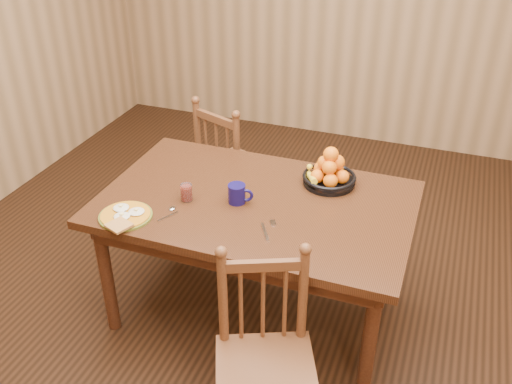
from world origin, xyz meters
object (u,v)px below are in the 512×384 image
(dining_table, at_px, (256,214))
(chair_far, at_px, (233,167))
(chair_near, at_px, (265,360))
(coffee_mug, at_px, (238,194))
(breakfast_plate, at_px, (125,216))
(fruit_bowl, at_px, (329,173))

(dining_table, distance_m, chair_far, 0.93)
(chair_near, relative_size, coffee_mug, 6.88)
(chair_near, xyz_separation_m, breakfast_plate, (-0.86, 0.36, 0.32))
(chair_far, xyz_separation_m, fruit_bowl, (0.76, -0.48, 0.36))
(dining_table, height_order, breakfast_plate, breakfast_plate)
(dining_table, distance_m, coffee_mug, 0.17)
(coffee_mug, height_order, fruit_bowl, fruit_bowl)
(chair_far, xyz_separation_m, chair_near, (0.77, -1.51, -0.01))
(chair_near, height_order, coffee_mug, chair_near)
(fruit_bowl, bearing_deg, chair_near, -89.95)
(dining_table, relative_size, fruit_bowl, 5.52)
(coffee_mug, bearing_deg, chair_far, 114.27)
(dining_table, bearing_deg, chair_far, 120.29)
(coffee_mug, xyz_separation_m, fruit_bowl, (0.39, 0.34, 0.01))
(dining_table, height_order, chair_far, chair_far)
(dining_table, height_order, fruit_bowl, fruit_bowl)
(breakfast_plate, height_order, coffee_mug, coffee_mug)
(fruit_bowl, bearing_deg, breakfast_plate, -142.02)
(chair_far, relative_size, breakfast_plate, 3.10)
(chair_near, xyz_separation_m, coffee_mug, (-0.39, 0.68, 0.35))
(chair_far, distance_m, breakfast_plate, 1.20)
(coffee_mug, bearing_deg, breakfast_plate, -145.10)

